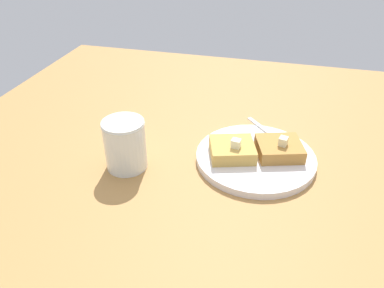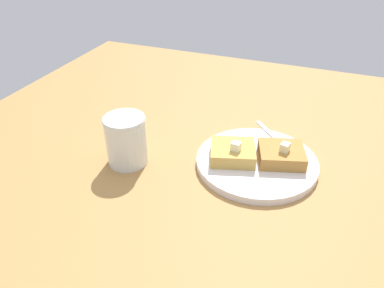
# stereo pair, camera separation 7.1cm
# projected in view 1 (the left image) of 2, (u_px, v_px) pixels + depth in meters

# --- Properties ---
(table_surface) EXTENTS (1.28, 1.28, 0.02)m
(table_surface) POSITION_uv_depth(u_px,v_px,m) (225.00, 185.00, 0.70)
(table_surface) COLOR #AB7B42
(table_surface) RESTS_ON ground
(plate) EXTENTS (0.24, 0.24, 0.01)m
(plate) POSITION_uv_depth(u_px,v_px,m) (255.00, 157.00, 0.74)
(plate) COLOR silver
(plate) RESTS_ON table_surface
(toast_slice_left) EXTENTS (0.10, 0.10, 0.03)m
(toast_slice_left) POSITION_uv_depth(u_px,v_px,m) (233.00, 150.00, 0.73)
(toast_slice_left) COLOR gold
(toast_slice_left) RESTS_ON plate
(toast_slice_middle) EXTENTS (0.10, 0.10, 0.03)m
(toast_slice_middle) POSITION_uv_depth(u_px,v_px,m) (279.00, 149.00, 0.73)
(toast_slice_middle) COLOR #AD7936
(toast_slice_middle) RESTS_ON plate
(butter_pat_primary) EXTENTS (0.02, 0.02, 0.02)m
(butter_pat_primary) POSITION_uv_depth(u_px,v_px,m) (236.00, 143.00, 0.71)
(butter_pat_primary) COLOR #F5F1C5
(butter_pat_primary) RESTS_ON toast_slice_left
(butter_pat_secondary) EXTENTS (0.02, 0.02, 0.02)m
(butter_pat_secondary) POSITION_uv_depth(u_px,v_px,m) (283.00, 141.00, 0.72)
(butter_pat_secondary) COLOR beige
(butter_pat_secondary) RESTS_ON toast_slice_middle
(fork) EXTENTS (0.12, 0.13, 0.00)m
(fork) POSITION_uv_depth(u_px,v_px,m) (274.00, 137.00, 0.79)
(fork) COLOR silver
(fork) RESTS_ON plate
(syrup_jar) EXTENTS (0.08, 0.08, 0.10)m
(syrup_jar) POSITION_uv_depth(u_px,v_px,m) (126.00, 146.00, 0.71)
(syrup_jar) COLOR #471A09
(syrup_jar) RESTS_ON table_surface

